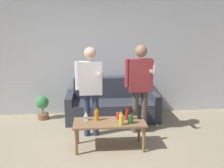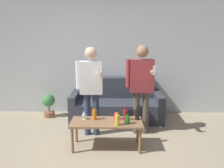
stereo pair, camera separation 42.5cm
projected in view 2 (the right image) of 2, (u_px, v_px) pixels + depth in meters
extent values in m
plane|color=tan|center=(98.00, 162.00, 3.57)|extent=(16.00, 16.00, 0.00)
cube|color=silver|center=(104.00, 53.00, 5.49)|extent=(8.00, 0.06, 2.70)
cube|color=#383D47|center=(116.00, 112.00, 5.15)|extent=(1.62, 0.61, 0.40)
cube|color=#383D47|center=(116.00, 96.00, 5.52)|extent=(1.62, 0.24, 0.85)
cube|color=#383D47|center=(75.00, 106.00, 5.26)|extent=(0.14, 0.85, 0.56)
cube|color=#383D47|center=(158.00, 106.00, 5.23)|extent=(0.14, 0.85, 0.56)
cube|color=#8E6B47|center=(107.00, 122.00, 3.93)|extent=(1.13, 0.49, 0.03)
cylinder|color=#8E6B47|center=(72.00, 140.00, 3.80)|extent=(0.04, 0.04, 0.41)
cylinder|color=#8E6B47|center=(140.00, 141.00, 3.78)|extent=(0.04, 0.04, 0.41)
cylinder|color=#8E6B47|center=(76.00, 130.00, 4.18)|extent=(0.04, 0.04, 0.41)
cylinder|color=#8E6B47|center=(138.00, 131.00, 4.16)|extent=(0.04, 0.04, 0.41)
cylinder|color=#B21E1E|center=(125.00, 115.00, 3.97)|extent=(0.07, 0.07, 0.16)
cylinder|color=#B21E1E|center=(125.00, 108.00, 3.95)|extent=(0.03, 0.03, 0.06)
cylinder|color=black|center=(125.00, 107.00, 3.94)|extent=(0.03, 0.03, 0.01)
cylinder|color=orange|center=(94.00, 115.00, 3.99)|extent=(0.07, 0.07, 0.16)
cylinder|color=orange|center=(94.00, 108.00, 3.97)|extent=(0.03, 0.03, 0.06)
cylinder|color=black|center=(94.00, 107.00, 3.96)|extent=(0.03, 0.03, 0.01)
cylinder|color=#23752D|center=(127.00, 120.00, 3.82)|extent=(0.08, 0.08, 0.12)
cylinder|color=#23752D|center=(127.00, 115.00, 3.80)|extent=(0.03, 0.03, 0.05)
cylinder|color=black|center=(127.00, 114.00, 3.79)|extent=(0.03, 0.03, 0.01)
cylinder|color=yellow|center=(117.00, 120.00, 3.76)|extent=(0.07, 0.07, 0.16)
cylinder|color=yellow|center=(117.00, 113.00, 3.74)|extent=(0.03, 0.03, 0.06)
cylinder|color=black|center=(117.00, 111.00, 3.73)|extent=(0.03, 0.03, 0.01)
cylinder|color=black|center=(137.00, 114.00, 3.99)|extent=(0.07, 0.07, 0.17)
cylinder|color=black|center=(137.00, 107.00, 3.97)|extent=(0.03, 0.03, 0.07)
cylinder|color=black|center=(137.00, 106.00, 3.96)|extent=(0.03, 0.03, 0.01)
cylinder|color=silver|center=(84.00, 119.00, 4.02)|extent=(0.07, 0.07, 0.01)
cylinder|color=silver|center=(84.00, 117.00, 4.02)|extent=(0.01, 0.01, 0.06)
cone|color=silver|center=(84.00, 113.00, 4.00)|extent=(0.07, 0.07, 0.08)
cylinder|color=red|center=(116.00, 116.00, 4.01)|extent=(0.08, 0.08, 0.11)
cylinder|color=navy|center=(87.00, 114.00, 4.45)|extent=(0.11, 0.11, 0.76)
cylinder|color=navy|center=(96.00, 114.00, 4.45)|extent=(0.11, 0.11, 0.76)
cube|color=white|center=(91.00, 78.00, 4.30)|extent=(0.39, 0.17, 0.57)
sphere|color=beige|center=(91.00, 53.00, 4.21)|extent=(0.21, 0.21, 0.21)
cylinder|color=white|center=(78.00, 75.00, 4.30)|extent=(0.07, 0.07, 0.49)
cylinder|color=beige|center=(100.00, 74.00, 4.16)|extent=(0.07, 0.26, 0.07)
cube|color=white|center=(99.00, 72.00, 3.99)|extent=(0.03, 0.03, 0.14)
cylinder|color=brown|center=(136.00, 113.00, 4.51)|extent=(0.12, 0.12, 0.77)
cylinder|color=brown|center=(145.00, 113.00, 4.51)|extent=(0.12, 0.12, 0.77)
cube|color=#933338|center=(142.00, 76.00, 4.37)|extent=(0.41, 0.18, 0.58)
sphere|color=#9E7556|center=(142.00, 51.00, 4.28)|extent=(0.21, 0.21, 0.21)
cylinder|color=#933338|center=(128.00, 73.00, 4.36)|extent=(0.07, 0.07, 0.49)
cylinder|color=#9E7556|center=(153.00, 72.00, 4.22)|extent=(0.07, 0.26, 0.07)
cube|color=white|center=(154.00, 70.00, 4.05)|extent=(0.03, 0.03, 0.14)
cylinder|color=#936042|center=(49.00, 114.00, 5.44)|extent=(0.23, 0.23, 0.11)
cylinder|color=#476B38|center=(49.00, 108.00, 5.41)|extent=(0.03, 0.03, 0.16)
sphere|color=#428E4C|center=(49.00, 100.00, 5.37)|extent=(0.27, 0.27, 0.27)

